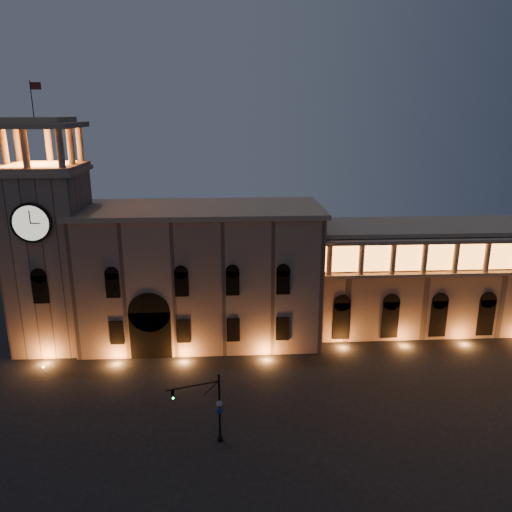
% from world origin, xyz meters
% --- Properties ---
extents(ground, '(160.00, 160.00, 0.00)m').
position_xyz_m(ground, '(0.00, 0.00, 0.00)').
color(ground, black).
rests_on(ground, ground).
extents(government_building, '(30.80, 12.80, 17.60)m').
position_xyz_m(government_building, '(-2.08, 21.93, 8.77)').
color(government_building, '#8A6C5A').
rests_on(government_building, ground).
extents(clock_tower, '(9.80, 9.80, 32.40)m').
position_xyz_m(clock_tower, '(-20.50, 20.98, 12.50)').
color(clock_tower, '#8A6C5A').
rests_on(clock_tower, ground).
extents(colonnade_wing, '(40.60, 11.50, 14.50)m').
position_xyz_m(colonnade_wing, '(32.00, 23.92, 7.33)').
color(colonnade_wing, '#846755').
rests_on(colonnade_wing, ground).
extents(traffic_light, '(4.80, 1.66, 6.82)m').
position_xyz_m(traffic_light, '(-0.25, -0.68, 3.58)').
color(traffic_light, black).
rests_on(traffic_light, ground).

